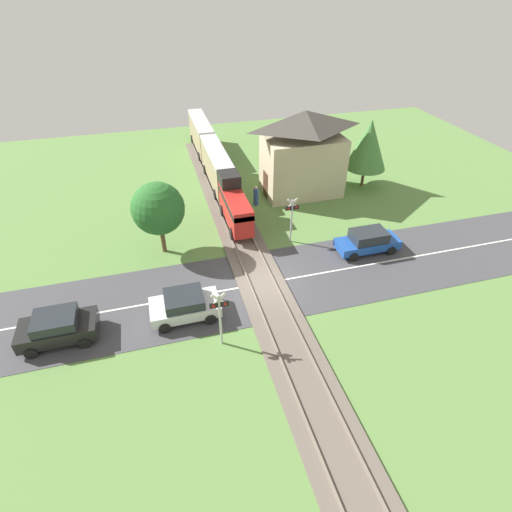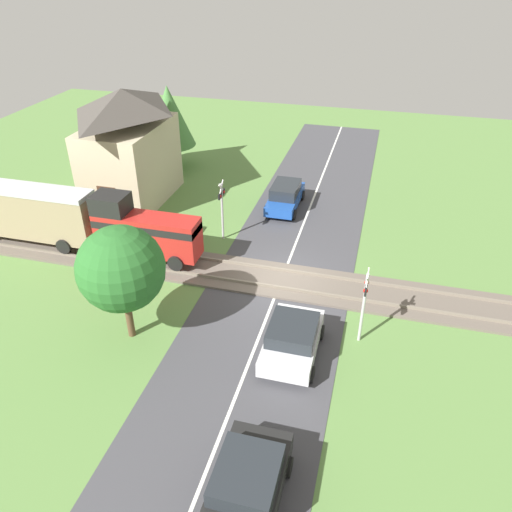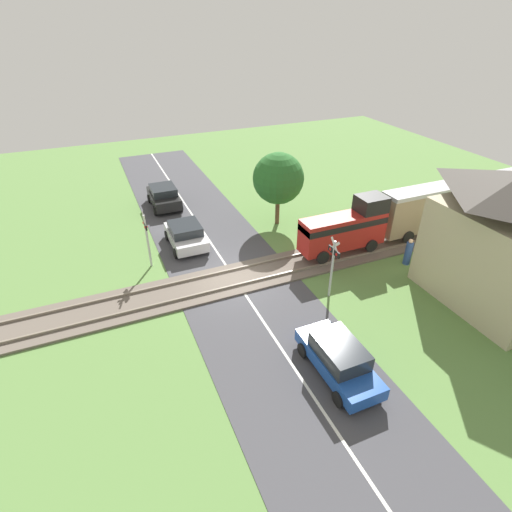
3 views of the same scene
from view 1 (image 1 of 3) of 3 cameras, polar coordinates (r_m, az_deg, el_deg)
name	(u,v)px [view 1 (image 1 of 3)]	position (r m, az deg, el deg)	size (l,w,h in m)	color
ground_plane	(261,284)	(23.51, 0.78, -4.02)	(60.00, 60.00, 0.00)	#5B8442
road_surface	(261,284)	(23.51, 0.78, -4.01)	(48.00, 6.40, 0.02)	#424247
track_bed	(261,283)	(23.47, 0.78, -3.90)	(2.80, 48.00, 0.24)	#665B51
train	(214,159)	(35.05, -6.07, 13.58)	(1.58, 21.22, 3.18)	red
car_near_crossing	(185,305)	(21.38, -10.14, -6.90)	(3.62, 2.07, 1.44)	silver
car_far_side	(368,241)	(26.76, 15.68, 2.09)	(4.09, 1.79, 1.51)	#1E4CA8
car_behind_queue	(57,327)	(22.09, -26.50, -9.10)	(3.67, 2.02, 1.55)	black
crossing_signal_west_approach	(220,312)	(18.81, -5.21, -8.04)	(0.90, 0.18, 3.25)	#B7B7B7
crossing_signal_east_approach	(292,215)	(26.16, 5.13, 5.92)	(0.90, 0.18, 3.25)	#B7B7B7
station_building	(303,155)	(32.39, 6.71, 14.17)	(6.51, 4.20, 6.62)	#C6B793
pedestrian_by_station	(256,196)	(31.27, 0.00, 8.54)	(0.39, 0.39, 1.58)	#2D4C8E
tree_by_station	(368,144)	(34.47, 15.75, 15.10)	(3.31, 3.31, 5.58)	brown
tree_roadside_hedge	(158,209)	(25.25, -13.82, 6.59)	(3.28, 3.28, 4.80)	brown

